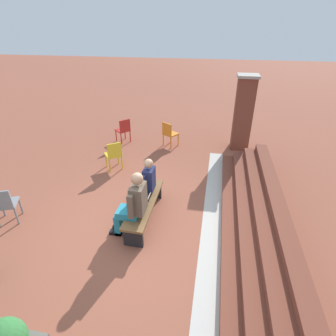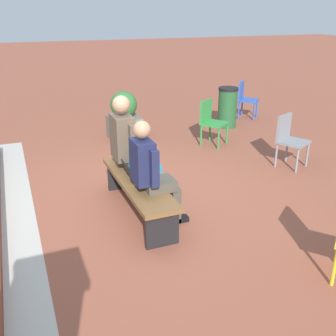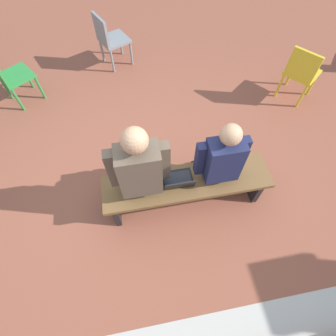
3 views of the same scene
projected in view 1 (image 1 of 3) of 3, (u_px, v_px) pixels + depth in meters
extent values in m
plane|color=brown|center=(138.00, 230.00, 5.34)|extent=(60.00, 60.00, 0.00)
cube|color=#B7B2A8|center=(211.00, 227.00, 5.41)|extent=(7.11, 0.40, 0.01)
cube|color=brown|center=(252.00, 229.00, 5.24)|extent=(6.31, 1.20, 0.15)
cube|color=brown|center=(261.00, 224.00, 5.14)|extent=(6.31, 0.90, 0.15)
cube|color=brown|center=(270.00, 219.00, 5.05)|extent=(6.31, 0.60, 0.15)
cube|color=brown|center=(280.00, 214.00, 4.95)|extent=(6.31, 0.30, 0.15)
cube|color=brown|center=(243.00, 115.00, 8.35)|extent=(0.56, 0.56, 2.28)
cube|color=gray|center=(248.00, 76.00, 7.77)|extent=(0.64, 0.64, 0.08)
cube|color=brown|center=(144.00, 203.00, 5.44)|extent=(1.80, 0.44, 0.05)
cube|color=black|center=(154.00, 190.00, 6.23)|extent=(0.06, 0.37, 0.40)
cube|color=black|center=(133.00, 238.00, 4.86)|extent=(0.06, 0.37, 0.40)
cube|color=#4C473D|center=(141.00, 190.00, 5.70)|extent=(0.30, 0.35, 0.12)
cube|color=#4C473D|center=(135.00, 198.00, 5.93)|extent=(0.10, 0.11, 0.45)
cube|color=black|center=(133.00, 204.00, 6.03)|extent=(0.10, 0.21, 0.06)
cube|color=#4C473D|center=(133.00, 202.00, 5.79)|extent=(0.10, 0.11, 0.45)
cube|color=black|center=(131.00, 209.00, 5.90)|extent=(0.10, 0.21, 0.06)
cube|color=#1E2347|center=(149.00, 179.00, 5.52)|extent=(0.34, 0.21, 0.49)
cube|color=#195133|center=(144.00, 180.00, 5.55)|extent=(0.04, 0.01, 0.30)
cube|color=#1E2347|center=(149.00, 174.00, 5.72)|extent=(0.08, 0.09, 0.42)
cube|color=#1E2347|center=(144.00, 185.00, 5.35)|extent=(0.08, 0.09, 0.42)
sphere|color=tan|center=(148.00, 163.00, 5.34)|extent=(0.19, 0.19, 0.19)
cube|color=teal|center=(128.00, 212.00, 5.02)|extent=(0.34, 0.41, 0.14)
cube|color=teal|center=(121.00, 220.00, 5.27)|extent=(0.11, 0.12, 0.45)
cube|color=black|center=(119.00, 226.00, 5.37)|extent=(0.11, 0.24, 0.07)
cube|color=teal|center=(118.00, 226.00, 5.11)|extent=(0.11, 0.12, 0.45)
cube|color=black|center=(116.00, 233.00, 5.21)|extent=(0.11, 0.24, 0.07)
cube|color=brown|center=(138.00, 199.00, 4.81)|extent=(0.39, 0.24, 0.57)
cube|color=brown|center=(138.00, 192.00, 5.04)|extent=(0.09, 0.10, 0.48)
cube|color=brown|center=(131.00, 207.00, 4.62)|extent=(0.09, 0.10, 0.48)
sphere|color=tan|center=(137.00, 179.00, 4.60)|extent=(0.22, 0.22, 0.22)
cube|color=black|center=(141.00, 204.00, 5.34)|extent=(0.32, 0.22, 0.02)
cube|color=#2D2D33|center=(140.00, 203.00, 5.34)|extent=(0.29, 0.15, 0.00)
cube|color=black|center=(147.00, 200.00, 5.27)|extent=(0.32, 0.07, 0.19)
cube|color=#33519E|center=(147.00, 200.00, 5.27)|extent=(0.28, 0.06, 0.17)
cube|color=orange|center=(171.00, 134.00, 8.84)|extent=(0.58, 0.58, 0.04)
cube|color=orange|center=(167.00, 129.00, 8.62)|extent=(0.26, 0.35, 0.40)
cylinder|color=orange|center=(178.00, 140.00, 8.95)|extent=(0.04, 0.04, 0.40)
cylinder|color=orange|center=(171.00, 137.00, 9.17)|extent=(0.04, 0.04, 0.40)
cylinder|color=orange|center=(171.00, 143.00, 8.73)|extent=(0.04, 0.04, 0.40)
cylinder|color=orange|center=(163.00, 140.00, 8.95)|extent=(0.04, 0.04, 0.40)
cube|color=gold|center=(113.00, 155.00, 7.44)|extent=(0.59, 0.59, 0.04)
cube|color=gold|center=(114.00, 150.00, 7.19)|extent=(0.28, 0.34, 0.40)
cylinder|color=gold|center=(118.00, 158.00, 7.76)|extent=(0.04, 0.04, 0.40)
cylinder|color=gold|center=(106.00, 160.00, 7.61)|extent=(0.04, 0.04, 0.40)
cylinder|color=gold|center=(122.00, 163.00, 7.48)|extent=(0.04, 0.04, 0.40)
cylinder|color=gold|center=(110.00, 165.00, 7.33)|extent=(0.04, 0.04, 0.40)
cube|color=gray|center=(6.00, 204.00, 5.41)|extent=(0.56, 0.56, 0.04)
cube|color=gray|center=(0.00, 200.00, 5.14)|extent=(0.20, 0.38, 0.40)
cylinder|color=gray|center=(21.00, 206.00, 5.71)|extent=(0.04, 0.04, 0.40)
cylinder|color=gray|center=(2.00, 208.00, 5.63)|extent=(0.04, 0.04, 0.40)
cylinder|color=gray|center=(17.00, 216.00, 5.40)|extent=(0.04, 0.04, 0.40)
cube|color=red|center=(123.00, 130.00, 9.15)|extent=(0.59, 0.59, 0.04)
cube|color=red|center=(125.00, 126.00, 8.91)|extent=(0.33, 0.29, 0.40)
cylinder|color=red|center=(125.00, 133.00, 9.48)|extent=(0.04, 0.04, 0.40)
cylinder|color=red|center=(116.00, 136.00, 9.28)|extent=(0.04, 0.04, 0.40)
cylinder|color=red|center=(130.00, 136.00, 9.23)|extent=(0.04, 0.04, 0.40)
cylinder|color=red|center=(121.00, 139.00, 9.03)|extent=(0.04, 0.04, 0.40)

